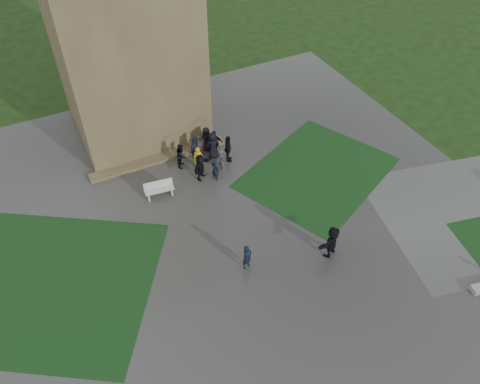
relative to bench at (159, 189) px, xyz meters
name	(u,v)px	position (x,y,z in m)	size (l,w,h in m)	color
ground	(230,281)	(1.06, -7.43, -0.53)	(120.00, 120.00, 0.00)	black
plaza	(213,253)	(1.06, -5.43, -0.52)	(34.00, 34.00, 0.02)	#333331
lawn_inset_left	(41,284)	(-7.44, -3.43, -0.51)	(11.00, 9.00, 0.01)	black
lawn_inset_right	(317,172)	(9.56, -2.43, -0.51)	(9.00, 7.00, 0.01)	black
tower_plinth	(159,159)	(1.06, 3.17, -0.40)	(9.00, 0.80, 0.22)	brown
bench	(159,189)	(0.00, 0.00, 0.00)	(1.77, 0.74, 1.00)	silver
visitor_cluster	(207,148)	(3.75, 1.50, 0.66)	(3.75, 3.76, 2.61)	black
pedestrian_mid	(247,257)	(2.23, -7.03, 0.25)	(0.56, 0.37, 1.53)	black
pedestrian_near	(332,241)	(6.50, -8.20, 0.45)	(1.79, 0.64, 1.93)	black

